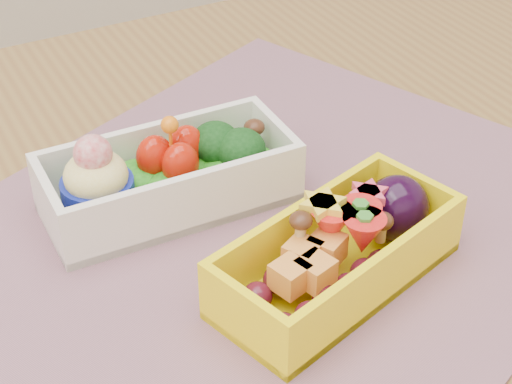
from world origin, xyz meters
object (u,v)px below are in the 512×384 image
placemat (250,244)px  bento_yellow (342,251)px  table (299,349)px  bento_white (167,177)px

placemat → bento_yellow: bearing=-60.8°
table → placemat: placemat is taller
table → bento_white: (-0.06, 0.09, 0.13)m
table → placemat: bearing=147.3°
placemat → table: bearing=-32.7°
placemat → bento_white: (-0.03, 0.07, 0.03)m
placemat → bento_white: 0.08m
table → bento_yellow: bearing=-86.1°
bento_yellow → table: bearing=77.1°
bento_white → bento_yellow: 0.14m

